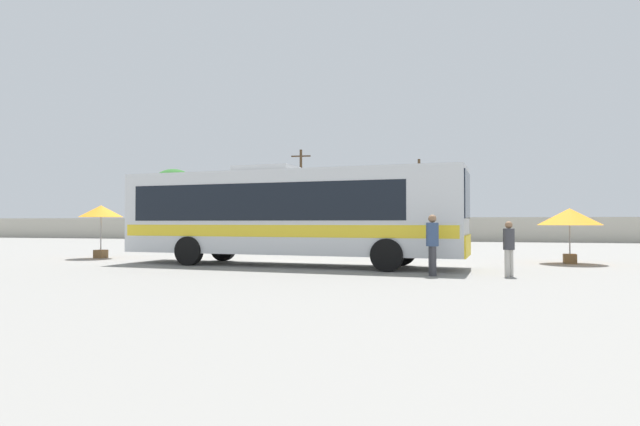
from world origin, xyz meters
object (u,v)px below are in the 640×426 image
object	(u,v)px
passenger_waiting_on_apron	(509,245)
parked_car_third_red	(330,232)
vendor_umbrella_near_gate_orange	(101,213)
utility_pole_far	(301,192)
roadside_tree_midright	(433,196)
attendant_by_bus_door	(432,241)
parked_car_leftmost_dark_blue	(194,232)
roadside_tree_midleft	(267,195)
roadside_tree_left	(174,189)
vendor_umbrella_secondary_orange	(570,218)
parked_car_rightmost_white	(409,232)
coach_bus_silver_yellow	(286,212)
utility_pole_near	(419,197)
parked_car_second_white	(254,231)

from	to	relation	value
passenger_waiting_on_apron	parked_car_third_red	size ratio (longest dim) A/B	0.34
vendor_umbrella_near_gate_orange	utility_pole_far	size ratio (longest dim) A/B	0.28
roadside_tree_midright	passenger_waiting_on_apron	bearing A→B (deg)	-83.82
attendant_by_bus_door	parked_car_leftmost_dark_blue	world-z (taller)	attendant_by_bus_door
roadside_tree_midleft	roadside_tree_midright	xyz separation A→B (m)	(15.97, 0.16, -0.37)
roadside_tree_left	roadside_tree_midleft	distance (m)	9.46
utility_pole_far	roadside_tree_midright	distance (m)	12.07
vendor_umbrella_secondary_orange	roadside_tree_midleft	world-z (taller)	roadside_tree_midleft
passenger_waiting_on_apron	vendor_umbrella_secondary_orange	distance (m)	6.24
parked_car_rightmost_white	roadside_tree_left	world-z (taller)	roadside_tree_left
parked_car_third_red	roadside_tree_left	bearing A→B (deg)	161.50
roadside_tree_midleft	passenger_waiting_on_apron	bearing A→B (deg)	-59.36
parked_car_leftmost_dark_blue	vendor_umbrella_near_gate_orange	bearing A→B (deg)	-72.33
vendor_umbrella_near_gate_orange	roadside_tree_midright	bearing A→B (deg)	66.55
parked_car_rightmost_white	roadside_tree_midright	distance (m)	9.24
roadside_tree_midright	attendant_by_bus_door	bearing A→B (deg)	-87.49
coach_bus_silver_yellow	utility_pole_near	distance (m)	29.82
vendor_umbrella_secondary_orange	parked_car_rightmost_white	bearing A→B (deg)	111.98
parked_car_second_white	vendor_umbrella_near_gate_orange	bearing A→B (deg)	-86.20
vendor_umbrella_secondary_orange	roadside_tree_left	world-z (taller)	roadside_tree_left
utility_pole_far	parked_car_third_red	bearing A→B (deg)	-52.80
passenger_waiting_on_apron	utility_pole_far	world-z (taller)	utility_pole_far
parked_car_leftmost_dark_blue	parked_car_rightmost_white	world-z (taller)	parked_car_rightmost_white
parked_car_third_red	utility_pole_near	xyz separation A→B (m)	(6.70, 6.40, 3.01)
parked_car_leftmost_dark_blue	parked_car_third_red	xyz separation A→B (m)	(11.55, 0.95, 0.00)
vendor_umbrella_secondary_orange	parked_car_leftmost_dark_blue	size ratio (longest dim) A/B	0.55
utility_pole_near	utility_pole_far	world-z (taller)	utility_pole_far
parked_car_leftmost_dark_blue	utility_pole_near	bearing A→B (deg)	21.92
coach_bus_silver_yellow	attendant_by_bus_door	bearing A→B (deg)	-25.80
parked_car_second_white	parked_car_third_red	xyz separation A→B (m)	(6.37, 0.36, -0.04)
parked_car_second_white	parked_car_rightmost_white	size ratio (longest dim) A/B	0.99
utility_pole_far	vendor_umbrella_near_gate_orange	bearing A→B (deg)	-92.06
coach_bus_silver_yellow	attendant_by_bus_door	size ratio (longest dim) A/B	7.09
vendor_umbrella_secondary_orange	parked_car_third_red	xyz separation A→B (m)	(-14.06, 19.83, -0.96)
attendant_by_bus_door	vendor_umbrella_near_gate_orange	xyz separation A→B (m)	(-14.24, 4.14, 0.95)
passenger_waiting_on_apron	vendor_umbrella_near_gate_orange	bearing A→B (deg)	167.09
parked_car_leftmost_dark_blue	roadside_tree_midright	size ratio (longest dim) A/B	0.73
vendor_umbrella_secondary_orange	utility_pole_far	size ratio (longest dim) A/B	0.28
parked_car_rightmost_white	attendant_by_bus_door	bearing A→B (deg)	-83.40
attendant_by_bus_door	passenger_waiting_on_apron	xyz separation A→B (m)	(2.12, 0.39, -0.11)
attendant_by_bus_door	passenger_waiting_on_apron	bearing A→B (deg)	10.45
parked_car_third_red	roadside_tree_midright	distance (m)	11.46
parked_car_third_red	attendant_by_bus_door	bearing A→B (deg)	-70.22
vendor_umbrella_near_gate_orange	parked_car_third_red	world-z (taller)	vendor_umbrella_near_gate_orange
parked_car_third_red	coach_bus_silver_yellow	bearing A→B (deg)	-80.27
attendant_by_bus_door	roadside_tree_left	world-z (taller)	roadside_tree_left
parked_car_rightmost_white	utility_pole_far	distance (m)	12.53
parked_car_second_white	roadside_tree_midleft	xyz separation A→B (m)	(-1.79, 7.97, 3.48)
vendor_umbrella_near_gate_orange	parked_car_third_red	bearing A→B (deg)	77.11
coach_bus_silver_yellow	parked_car_leftmost_dark_blue	bearing A→B (deg)	124.87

